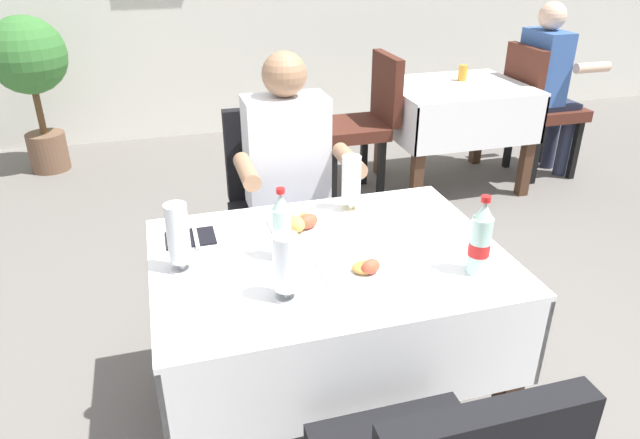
{
  "coord_description": "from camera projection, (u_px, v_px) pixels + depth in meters",
  "views": [
    {
      "loc": [
        -0.6,
        -1.41,
        1.71
      ],
      "look_at": [
        -0.11,
        0.29,
        0.82
      ],
      "focal_mm": 32.63,
      "sensor_mm": 36.0,
      "label": 1
    }
  ],
  "objects": [
    {
      "name": "main_dining_table",
      "position": [
        328.0,
        296.0,
        2.01
      ],
      "size": [
        1.16,
        0.85,
        0.74
      ],
      "color": "white",
      "rests_on": "ground"
    },
    {
      "name": "chair_far_diner_seat",
      "position": [
        278.0,
        203.0,
        2.72
      ],
      "size": [
        0.44,
        0.5,
        0.97
      ],
      "color": "black",
      "rests_on": "ground"
    },
    {
      "name": "seated_diner_far",
      "position": [
        290.0,
        180.0,
        2.56
      ],
      "size": [
        0.5,
        0.46,
        1.26
      ],
      "color": "#282D42",
      "rests_on": "ground"
    },
    {
      "name": "plate_near_camera",
      "position": [
        362.0,
        271.0,
        1.82
      ],
      "size": [
        0.23,
        0.23,
        0.06
      ],
      "color": "white",
      "rests_on": "main_dining_table"
    },
    {
      "name": "plate_far_diner",
      "position": [
        305.0,
        226.0,
        2.07
      ],
      "size": [
        0.25,
        0.25,
        0.07
      ],
      "color": "white",
      "rests_on": "main_dining_table"
    },
    {
      "name": "beer_glass_left",
      "position": [
        286.0,
        266.0,
        1.66
      ],
      "size": [
        0.07,
        0.07,
        0.21
      ],
      "color": "white",
      "rests_on": "main_dining_table"
    },
    {
      "name": "beer_glass_middle",
      "position": [
        179.0,
        238.0,
        1.79
      ],
      "size": [
        0.07,
        0.07,
        0.23
      ],
      "color": "white",
      "rests_on": "main_dining_table"
    },
    {
      "name": "beer_glass_right",
      "position": [
        351.0,
        183.0,
        2.19
      ],
      "size": [
        0.07,
        0.07,
        0.22
      ],
      "color": "white",
      "rests_on": "main_dining_table"
    },
    {
      "name": "cola_bottle_primary",
      "position": [
        282.0,
        229.0,
        1.86
      ],
      "size": [
        0.06,
        0.06,
        0.25
      ],
      "color": "silver",
      "rests_on": "main_dining_table"
    },
    {
      "name": "cola_bottle_secondary",
      "position": [
        480.0,
        240.0,
        1.78
      ],
      "size": [
        0.07,
        0.07,
        0.26
      ],
      "color": "silver",
      "rests_on": "main_dining_table"
    },
    {
      "name": "napkin_cutlery_set",
      "position": [
        191.0,
        238.0,
        2.03
      ],
      "size": [
        0.17,
        0.19,
        0.01
      ],
      "color": "black",
      "rests_on": "main_dining_table"
    },
    {
      "name": "background_dining_table",
      "position": [
        454.0,
        111.0,
        4.09
      ],
      "size": [
        0.95,
        0.78,
        0.74
      ],
      "color": "white",
      "rests_on": "ground"
    },
    {
      "name": "background_chair_left",
      "position": [
        363.0,
        118.0,
        3.92
      ],
      "size": [
        0.5,
        0.44,
        0.97
      ],
      "color": "#4C2319",
      "rests_on": "ground"
    },
    {
      "name": "background_chair_right",
      "position": [
        538.0,
        103.0,
        4.26
      ],
      "size": [
        0.5,
        0.44,
        0.97
      ],
      "color": "#4C2319",
      "rests_on": "ground"
    },
    {
      "name": "background_patron",
      "position": [
        548.0,
        81.0,
        4.2
      ],
      "size": [
        0.46,
        0.5,
        1.26
      ],
      "color": "#282D42",
      "rests_on": "ground"
    },
    {
      "name": "background_table_tumbler",
      "position": [
        463.0,
        73.0,
        4.09
      ],
      "size": [
        0.06,
        0.06,
        0.11
      ],
      "primitive_type": "cylinder",
      "color": "#C68928",
      "rests_on": "background_dining_table"
    },
    {
      "name": "potted_plant_corner",
      "position": [
        30.0,
        68.0,
        4.23
      ],
      "size": [
        0.56,
        0.56,
        1.16
      ],
      "color": "brown",
      "rests_on": "ground"
    }
  ]
}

